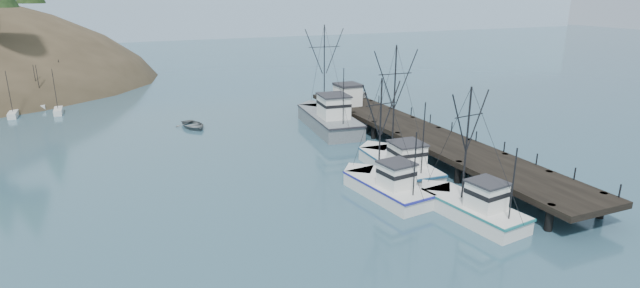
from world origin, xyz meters
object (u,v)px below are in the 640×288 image
(trawler_far, at_px, (397,163))
(pickup_truck, at_px, (351,94))
(pier_shed, at_px, (348,94))
(motorboat, at_px, (193,128))
(trawler_near, at_px, (470,207))
(work_vessel, at_px, (328,118))
(pier, at_px, (418,133))
(trawler_mid, at_px, (385,186))

(trawler_far, xyz_separation_m, pickup_truck, (6.58, 22.68, 1.88))
(pier_shed, xyz_separation_m, motorboat, (-19.21, 4.06, -3.42))
(trawler_near, relative_size, work_vessel, 0.66)
(work_vessel, relative_size, motorboat, 3.17)
(trawler_far, distance_m, pier_shed, 19.98)
(pickup_truck, bearing_deg, trawler_far, 148.68)
(work_vessel, bearing_deg, trawler_near, -91.50)
(trawler_near, distance_m, work_vessel, 27.26)
(work_vessel, bearing_deg, trawler_far, -91.54)
(pier, distance_m, trawler_mid, 14.01)
(trawler_far, bearing_deg, motorboat, 122.30)
(work_vessel, bearing_deg, pier_shed, 33.63)
(pier, relative_size, pier_shed, 13.75)
(trawler_near, relative_size, pier_shed, 3.15)
(trawler_mid, distance_m, pier_shed, 25.35)
(trawler_near, relative_size, motorboat, 2.11)
(trawler_near, height_order, motorboat, trawler_near)
(trawler_far, distance_m, pickup_truck, 23.69)
(trawler_mid, height_order, work_vessel, work_vessel)
(pier_shed, height_order, motorboat, pier_shed)
(trawler_near, xyz_separation_m, trawler_far, (0.27, 10.60, 0.00))
(pier, bearing_deg, trawler_mid, -135.17)
(trawler_mid, bearing_deg, motorboat, 111.21)
(trawler_far, xyz_separation_m, pier_shed, (4.44, 19.30, 2.60))
(pier, bearing_deg, work_vessel, 116.01)
(pier, relative_size, trawler_far, 3.68)
(trawler_near, xyz_separation_m, motorboat, (-14.51, 33.97, -0.82))
(work_vessel, distance_m, pickup_truck, 8.73)
(work_vessel, distance_m, pier_shed, 5.27)
(work_vessel, height_order, pickup_truck, work_vessel)
(pier_shed, bearing_deg, pickup_truck, 57.59)
(trawler_far, relative_size, motorboat, 2.50)
(pier, height_order, trawler_far, trawler_far)
(work_vessel, relative_size, pier_shed, 4.74)
(work_vessel, bearing_deg, trawler_mid, -101.83)
(pier_shed, bearing_deg, trawler_far, -102.95)
(trawler_mid, height_order, pier_shed, trawler_mid)
(trawler_near, distance_m, pier_shed, 30.39)
(trawler_near, bearing_deg, pier, 68.79)
(work_vessel, height_order, pier_shed, work_vessel)
(pier_shed, bearing_deg, motorboat, 168.06)
(trawler_near, bearing_deg, pier_shed, 81.05)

